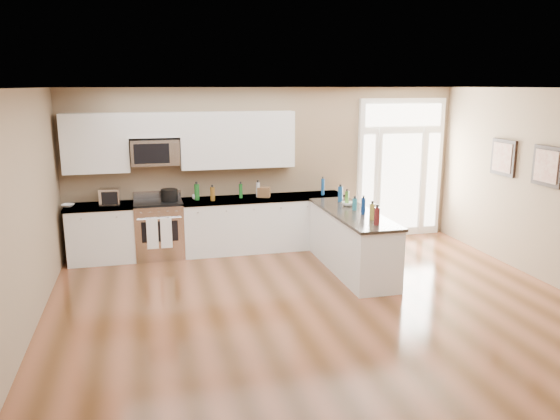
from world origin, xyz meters
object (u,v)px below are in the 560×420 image
at_px(stockpot, 169,195).
at_px(toaster_oven, 110,197).
at_px(peninsula_cabinet, 352,243).
at_px(kitchen_range, 159,229).

xyz_separation_m(stockpot, toaster_oven, (-0.94, -0.03, 0.02)).
height_order(peninsula_cabinet, stockpot, stockpot).
height_order(kitchen_range, toaster_oven, toaster_oven).
distance_m(kitchen_range, stockpot, 0.61).
bearing_deg(peninsula_cabinet, toaster_oven, 158.60).
xyz_separation_m(kitchen_range, toaster_oven, (-0.75, -0.03, 0.60)).
distance_m(stockpot, toaster_oven, 0.94).
distance_m(peninsula_cabinet, toaster_oven, 3.95).
bearing_deg(stockpot, kitchen_range, 179.94).
height_order(peninsula_cabinet, toaster_oven, toaster_oven).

